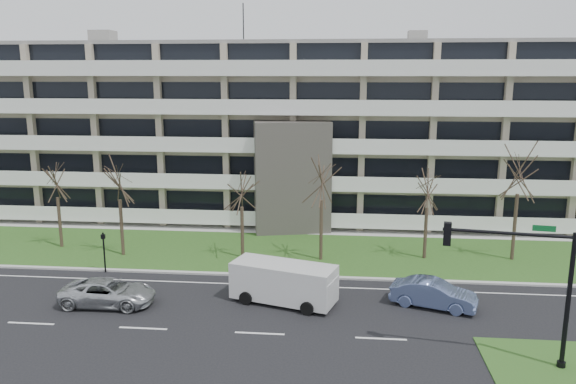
# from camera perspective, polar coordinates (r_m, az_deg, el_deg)

# --- Properties ---
(ground) EXTENTS (160.00, 160.00, 0.00)m
(ground) POSITION_cam_1_polar(r_m,az_deg,el_deg) (28.91, -2.90, -14.16)
(ground) COLOR black
(ground) RESTS_ON ground
(grass_verge) EXTENTS (90.00, 10.00, 0.06)m
(grass_verge) POSITION_cam_1_polar(r_m,az_deg,el_deg) (40.88, -0.25, -6.09)
(grass_verge) COLOR #244D19
(grass_verge) RESTS_ON ground
(curb) EXTENTS (90.00, 0.35, 0.12)m
(curb) POSITION_cam_1_polar(r_m,az_deg,el_deg) (36.18, -1.05, -8.50)
(curb) COLOR #B2B2AD
(curb) RESTS_ON ground
(sidewalk) EXTENTS (90.00, 2.00, 0.08)m
(sidewalk) POSITION_cam_1_polar(r_m,az_deg,el_deg) (46.11, 0.43, -3.96)
(sidewalk) COLOR #B2B2AD
(sidewalk) RESTS_ON ground
(grass_median) EXTENTS (7.00, 5.00, 0.06)m
(grass_median) POSITION_cam_1_polar(r_m,az_deg,el_deg) (28.70, 26.49, -15.64)
(grass_median) COLOR #244D19
(grass_median) RESTS_ON ground
(lane_edge_line) EXTENTS (90.00, 0.12, 0.01)m
(lane_edge_line) POSITION_cam_1_polar(r_m,az_deg,el_deg) (34.81, -1.33, -9.45)
(lane_edge_line) COLOR white
(lane_edge_line) RESTS_ON ground
(apartment_building) EXTENTS (60.50, 15.10, 18.75)m
(apartment_building) POSITION_cam_1_polar(r_m,az_deg,el_deg) (51.38, 1.11, 6.31)
(apartment_building) COLOR tan
(apartment_building) RESTS_ON ground
(silver_pickup) EXTENTS (5.22, 2.44, 1.45)m
(silver_pickup) POSITION_cam_1_polar(r_m,az_deg,el_deg) (33.38, -17.81, -9.69)
(silver_pickup) COLOR silver
(silver_pickup) RESTS_ON ground
(blue_sedan) EXTENTS (4.94, 3.01, 1.54)m
(blue_sedan) POSITION_cam_1_polar(r_m,az_deg,el_deg) (32.56, 14.56, -9.97)
(blue_sedan) COLOR #6679B1
(blue_sedan) RESTS_ON ground
(white_van) EXTENTS (6.22, 3.79, 2.27)m
(white_van) POSITION_cam_1_polar(r_m,az_deg,el_deg) (31.87, -0.32, -8.91)
(white_van) COLOR silver
(white_van) RESTS_ON ground
(traffic_signal) EXTENTS (5.50, 1.17, 6.43)m
(traffic_signal) POSITION_cam_1_polar(r_m,az_deg,el_deg) (26.65, 22.94, -7.78)
(traffic_signal) COLOR black
(traffic_signal) RESTS_ON ground
(pedestrian_signal) EXTENTS (0.27, 0.22, 2.69)m
(pedestrian_signal) POSITION_cam_1_polar(r_m,az_deg,el_deg) (38.30, -18.21, -5.34)
(pedestrian_signal) COLOR black
(pedestrian_signal) RESTS_ON ground
(tree_1) EXTENTS (3.40, 3.40, 6.80)m
(tree_1) POSITION_cam_1_polar(r_m,az_deg,el_deg) (44.09, -22.51, 1.36)
(tree_1) COLOR #382B21
(tree_1) RESTS_ON ground
(tree_2) EXTENTS (3.63, 3.63, 7.25)m
(tree_2) POSITION_cam_1_polar(r_m,az_deg,el_deg) (40.55, -16.84, 1.41)
(tree_2) COLOR #382B21
(tree_2) RESTS_ON ground
(tree_3) EXTENTS (3.28, 3.28, 6.57)m
(tree_3) POSITION_cam_1_polar(r_m,az_deg,el_deg) (38.49, -4.75, 0.53)
(tree_3) COLOR #382B21
(tree_3) RESTS_ON ground
(tree_4) EXTENTS (3.82, 3.82, 7.64)m
(tree_4) POSITION_cam_1_polar(r_m,az_deg,el_deg) (37.80, 3.45, 1.64)
(tree_4) COLOR #382B21
(tree_4) RESTS_ON ground
(tree_5) EXTENTS (3.26, 3.26, 6.53)m
(tree_5) POSITION_cam_1_polar(r_m,az_deg,el_deg) (39.37, 14.02, 0.42)
(tree_5) COLOR #382B21
(tree_5) RESTS_ON ground
(tree_6) EXTENTS (4.19, 4.19, 8.39)m
(tree_6) POSITION_cam_1_polar(r_m,az_deg,el_deg) (40.71, 22.48, 2.32)
(tree_6) COLOR #382B21
(tree_6) RESTS_ON ground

